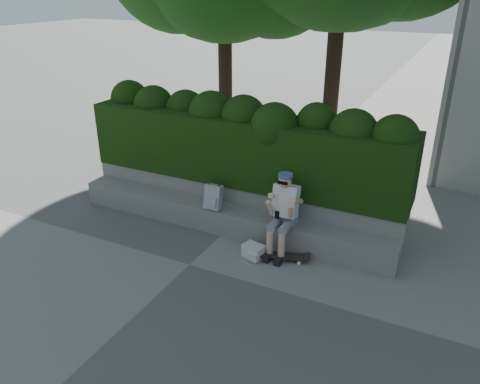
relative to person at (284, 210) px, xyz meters
The scene contains 8 objects.
ground 1.75m from the person, 137.27° to the right, with size 80.00×80.00×0.00m, color slate.
bench_ledge 1.28m from the person, behind, with size 6.00×0.45×0.45m, color gray.
planter_wall 1.38m from the person, 150.42° to the left, with size 6.00×0.50×0.75m, color gray.
hedge 1.57m from the person, 142.69° to the left, with size 6.00×1.00×1.20m, color black.
person is the anchor object (origin of this frame).
skateboard 0.74m from the person, 70.44° to the right, with size 0.85×0.42×0.09m.
backpack_plaid 1.36m from the person, behind, with size 0.30×0.16×0.44m, color silver.
backpack_ground 0.83m from the person, 131.75° to the right, with size 0.33×0.23×0.21m, color beige.
Camera 1 is at (3.53, -5.29, 4.13)m, focal length 35.00 mm.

